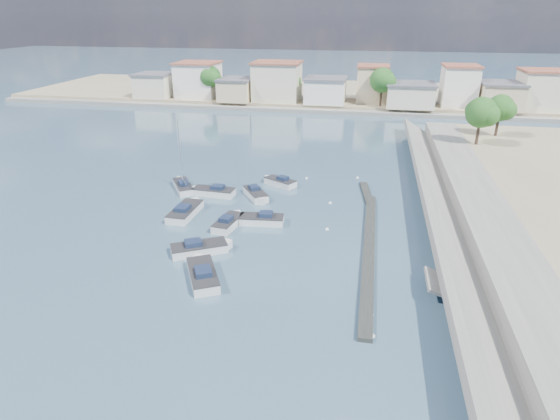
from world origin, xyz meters
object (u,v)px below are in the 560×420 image
at_px(motorboat_c, 212,192).
at_px(motorboat_g, 256,195).
at_px(motorboat_a, 202,274).
at_px(motorboat_d, 259,220).
at_px(motorboat_e, 186,211).
at_px(motorboat_h, 202,248).
at_px(motorboat_f, 279,182).
at_px(sailboat, 183,186).
at_px(motorboat_b, 229,222).

bearing_deg(motorboat_c, motorboat_g, 0.24).
height_order(motorboat_a, motorboat_d, same).
xyz_separation_m(motorboat_d, motorboat_e, (-8.24, 0.81, 0.00)).
height_order(motorboat_e, motorboat_h, same).
bearing_deg(motorboat_a, motorboat_d, 79.49).
bearing_deg(motorboat_g, motorboat_f, 70.29).
height_order(motorboat_e, sailboat, sailboat).
bearing_deg(sailboat, motorboat_e, -65.33).
bearing_deg(motorboat_d, motorboat_f, 91.20).
bearing_deg(motorboat_d, motorboat_g, 106.17).
bearing_deg(motorboat_g, motorboat_d, -73.83).
xyz_separation_m(motorboat_g, motorboat_h, (-1.66, -13.84, -0.00)).
bearing_deg(motorboat_b, motorboat_e, 160.10).
height_order(motorboat_a, motorboat_g, same).
bearing_deg(motorboat_f, motorboat_g, -109.71).
relative_size(motorboat_d, sailboat, 0.57).
bearing_deg(motorboat_a, motorboat_e, 117.00).
bearing_deg(motorboat_d, motorboat_a, -100.51).
height_order(motorboat_e, motorboat_f, same).
bearing_deg(motorboat_a, motorboat_b, 94.34).
xyz_separation_m(motorboat_c, motorboat_e, (-0.86, -5.97, -0.00)).
relative_size(motorboat_c, motorboat_e, 0.90).
bearing_deg(motorboat_g, motorboat_h, -96.83).
height_order(motorboat_b, motorboat_e, same).
xyz_separation_m(motorboat_b, motorboat_d, (2.86, 1.14, -0.00)).
distance_m(motorboat_a, motorboat_e, 13.55).
xyz_separation_m(motorboat_b, motorboat_e, (-5.38, 1.95, 0.00)).
bearing_deg(motorboat_b, motorboat_d, 21.73).
distance_m(motorboat_f, motorboat_h, 18.98).
distance_m(motorboat_c, motorboat_f, 8.63).
height_order(motorboat_g, motorboat_h, same).
relative_size(motorboat_g, sailboat, 0.52).
xyz_separation_m(motorboat_a, motorboat_g, (0.12, 18.07, 0.00)).
distance_m(motorboat_b, motorboat_h, 5.95).
xyz_separation_m(motorboat_g, sailboat, (-9.54, 1.13, 0.05)).
bearing_deg(motorboat_e, sailboat, 114.67).
distance_m(motorboat_e, sailboat, 7.84).
height_order(motorboat_f, motorboat_h, same).
relative_size(motorboat_a, motorboat_b, 1.14).
bearing_deg(motorboat_f, motorboat_e, -126.44).
bearing_deg(motorboat_f, motorboat_a, -94.61).
height_order(motorboat_c, motorboat_g, same).
xyz_separation_m(motorboat_f, motorboat_g, (-1.73, -4.83, 0.00)).
relative_size(motorboat_f, motorboat_h, 0.83).
xyz_separation_m(motorboat_a, motorboat_d, (2.09, 11.26, -0.00)).
relative_size(motorboat_c, sailboat, 0.62).
height_order(motorboat_b, motorboat_h, same).
height_order(motorboat_d, motorboat_g, same).
bearing_deg(motorboat_f, motorboat_c, -145.79).
height_order(motorboat_c, motorboat_h, same).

